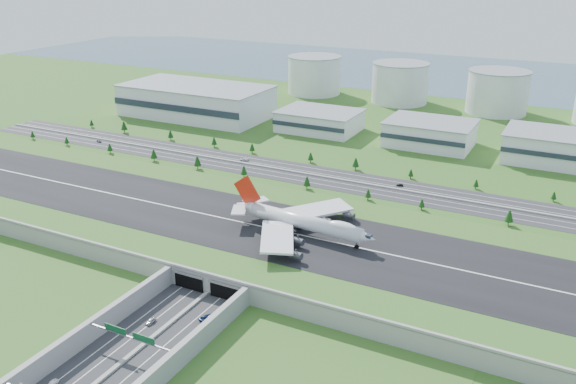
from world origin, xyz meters
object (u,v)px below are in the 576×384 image
at_px(car_0, 151,321).
at_px(car_7, 244,159).
at_px(fuel_tank_a, 314,75).
at_px(car_1, 52,383).
at_px(car_4, 99,141).
at_px(boeing_747, 302,221).
at_px(car_2, 207,318).
at_px(car_5, 400,185).

relative_size(car_0, car_7, 0.82).
distance_m(fuel_tank_a, car_1, 442.16).
bearing_deg(fuel_tank_a, car_0, -73.66).
height_order(car_1, car_4, car_4).
bearing_deg(car_7, car_4, -100.11).
bearing_deg(car_7, car_0, 4.76).
relative_size(boeing_747, car_0, 15.56).
height_order(fuel_tank_a, car_2, fuel_tank_a).
bearing_deg(boeing_747, car_7, 137.23).
bearing_deg(car_4, car_1, -123.82).
relative_size(car_1, car_2, 0.68).
distance_m(fuel_tank_a, car_4, 231.92).
xyz_separation_m(fuel_tank_a, car_2, (130.43, -375.67, -16.52)).
distance_m(car_0, car_4, 245.21).
relative_size(car_0, car_2, 0.76).
relative_size(fuel_tank_a, boeing_747, 0.68).
relative_size(boeing_747, car_4, 15.93).
xyz_separation_m(car_4, car_5, (219.05, 12.47, -0.13)).
relative_size(car_0, car_1, 1.11).
relative_size(car_2, car_4, 1.34).
xyz_separation_m(car_1, car_2, (22.14, 52.70, 0.16)).
bearing_deg(car_2, boeing_747, -71.50).
xyz_separation_m(car_2, car_7, (-83.86, 165.98, -0.02)).
distance_m(car_0, car_2, 20.38).
relative_size(boeing_747, car_5, 18.44).
relative_size(car_2, car_5, 1.55).
bearing_deg(boeing_747, car_5, 86.31).
distance_m(car_2, car_5, 168.22).
xyz_separation_m(boeing_747, car_2, (-6.02, -67.17, -13.42)).
distance_m(car_4, car_7, 114.63).
distance_m(fuel_tank_a, boeing_747, 337.34).
relative_size(car_4, car_5, 1.16).
distance_m(car_1, car_2, 57.16).
xyz_separation_m(car_0, car_5, (38.20, 178.06, -0.15)).
distance_m(fuel_tank_a, car_5, 258.55).
bearing_deg(fuel_tank_a, boeing_747, -66.14).
height_order(car_1, car_2, car_2).
height_order(car_0, car_7, car_7).
bearing_deg(car_1, car_0, 79.77).
height_order(car_2, car_7, car_2).
relative_size(fuel_tank_a, car_2, 8.10).
relative_size(boeing_747, car_2, 11.86).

